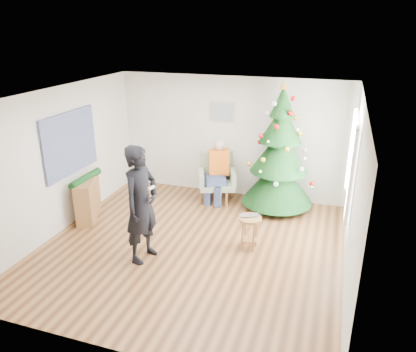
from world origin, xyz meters
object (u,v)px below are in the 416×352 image
(christmas_tree, at_px, (280,154))
(console, at_px, (88,198))
(stool, at_px, (249,232))
(standing_man, at_px, (141,204))
(armchair, at_px, (217,183))

(christmas_tree, distance_m, console, 3.89)
(stool, distance_m, standing_man, 1.89)
(christmas_tree, xyz_separation_m, armchair, (-1.30, 0.00, -0.80))
(stool, bearing_deg, standing_man, -152.19)
(stool, relative_size, armchair, 0.58)
(christmas_tree, relative_size, armchair, 2.58)
(stool, height_order, console, console)
(console, bearing_deg, armchair, 14.04)
(christmas_tree, distance_m, armchair, 1.53)
(stool, height_order, armchair, armchair)
(stool, bearing_deg, armchair, 122.12)
(armchair, height_order, standing_man, standing_man)
(standing_man, height_order, console, standing_man)
(christmas_tree, relative_size, console, 2.61)
(console, bearing_deg, standing_man, -53.29)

